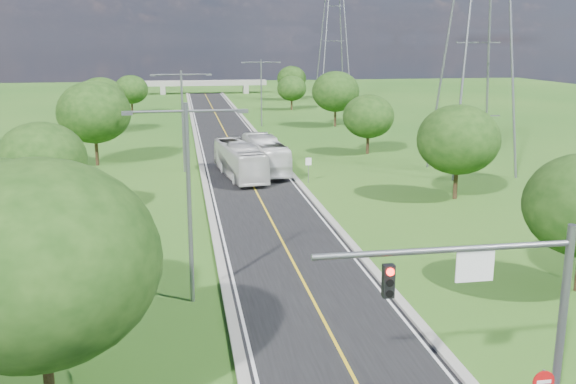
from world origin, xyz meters
name	(u,v)px	position (x,y,z in m)	size (l,w,h in m)	color
ground	(232,146)	(0.00, 60.00, 0.00)	(260.00, 260.00, 0.00)	#215116
road	(228,139)	(0.00, 66.00, 0.03)	(8.00, 150.00, 0.06)	black
curb_left	(196,139)	(-4.25, 66.00, 0.11)	(0.50, 150.00, 0.22)	gray
curb_right	(260,137)	(4.25, 66.00, 0.11)	(0.50, 150.00, 0.22)	gray
signal_mast	(504,297)	(3.68, -1.00, 4.91)	(8.54, 0.33, 7.20)	slate
speed_limit_sign	(308,166)	(5.20, 37.98, 1.60)	(0.55, 0.09, 2.40)	slate
overpass	(205,84)	(0.00, 140.00, 2.41)	(30.00, 3.00, 3.20)	gray
streetlight_near_left	(189,187)	(-6.00, 12.00, 5.94)	(5.90, 0.25, 10.00)	slate
streetlight_mid_left	(182,112)	(-6.00, 45.00, 5.94)	(5.90, 0.25, 10.00)	slate
streetlight_far_right	(261,87)	(6.00, 78.00, 5.94)	(5.90, 0.25, 10.00)	slate
power_tower_near	(479,27)	(22.00, 40.00, 14.01)	(9.00, 6.40, 28.00)	slate
power_tower_far	(334,34)	(26.00, 115.00, 14.01)	(9.00, 6.40, 28.00)	slate
tree_lb	(42,160)	(-16.00, 28.00, 4.64)	(6.30, 6.30, 7.33)	black
tree_lc	(94,112)	(-15.00, 50.00, 5.58)	(7.56, 7.56, 8.79)	black
tree_ld	(101,98)	(-17.00, 74.00, 4.95)	(6.72, 6.72, 7.82)	black
tree_le	(131,89)	(-14.50, 98.00, 4.33)	(5.88, 5.88, 6.84)	black
tree_lf	(38,262)	(-11.00, 2.00, 5.89)	(7.98, 7.98, 9.28)	black
tree_rb	(458,140)	(16.00, 30.00, 4.95)	(6.72, 6.72, 7.82)	black
tree_rc	(368,116)	(15.00, 52.00, 4.33)	(5.88, 5.88, 6.84)	black
tree_rd	(336,92)	(17.00, 76.00, 5.27)	(7.14, 7.14, 8.30)	black
tree_re	(292,88)	(14.50, 100.00, 4.02)	(5.46, 5.46, 6.35)	black
tree_rf	(292,79)	(18.00, 120.00, 4.64)	(6.30, 6.30, 7.33)	black
bus_outbound	(265,155)	(1.94, 43.69, 1.74)	(2.82, 12.04, 3.35)	white
bus_inbound	(240,160)	(-0.80, 41.33, 1.69)	(2.75, 11.74, 3.27)	silver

